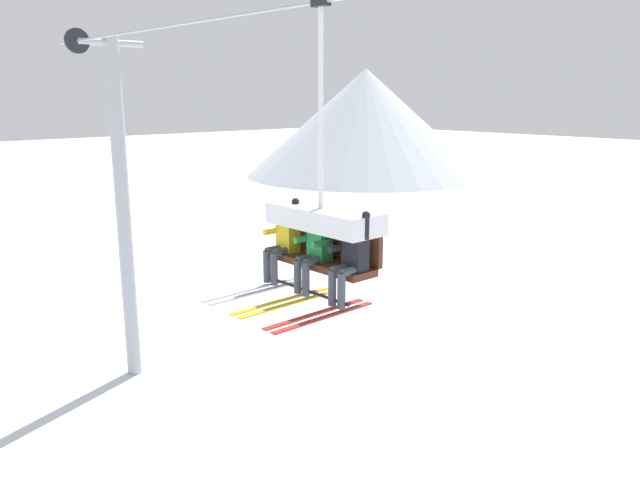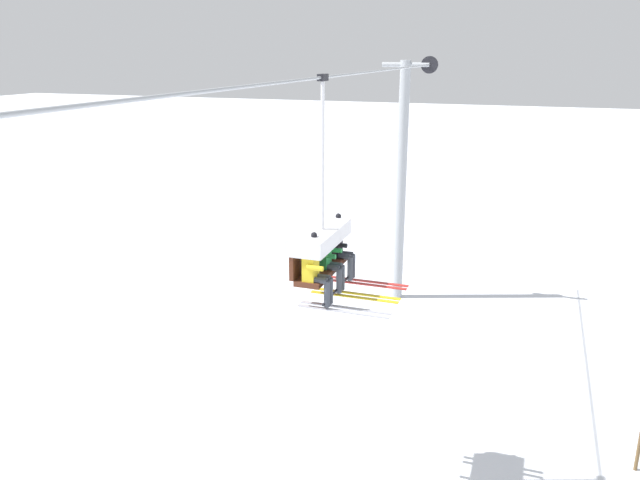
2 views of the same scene
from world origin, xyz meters
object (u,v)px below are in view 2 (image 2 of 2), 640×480
(lift_tower_far, at_px, (402,178))
(skier_green, at_px, (330,260))
(chairlift_chair, at_px, (319,241))
(skier_yellow, at_px, (317,271))
(skier_black, at_px, (341,248))

(lift_tower_far, xyz_separation_m, skier_green, (-10.79, -0.93, 0.53))
(skier_green, bearing_deg, chairlift_chair, 90.00)
(chairlift_chair, xyz_separation_m, skier_yellow, (-0.71, -0.21, -0.32))
(lift_tower_far, bearing_deg, skier_black, -174.76)
(chairlift_chair, distance_m, skier_yellow, 0.81)
(lift_tower_far, distance_m, skier_yellow, 11.55)
(skier_yellow, bearing_deg, chairlift_chair, 16.70)
(skier_green, distance_m, skier_black, 0.72)
(lift_tower_far, relative_size, chairlift_chair, 2.18)
(lift_tower_far, xyz_separation_m, skier_yellow, (-11.50, -0.92, 0.55))
(chairlift_chair, bearing_deg, skier_green, -90.00)
(skier_yellow, bearing_deg, lift_tower_far, 4.59)
(skier_yellow, distance_m, skier_black, 1.43)
(chairlift_chair, height_order, skier_green, chairlift_chair)
(chairlift_chair, height_order, skier_yellow, chairlift_chair)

